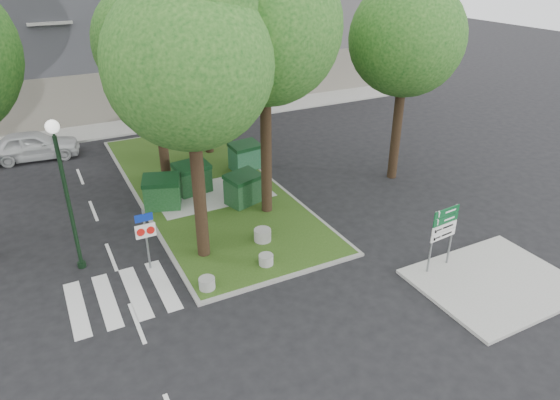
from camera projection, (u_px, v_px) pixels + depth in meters
ground at (272, 281)px, 16.66m from camera, size 120.00×120.00×0.00m
median_island at (205, 186)px, 23.18m from camera, size 6.00×16.00×0.12m
median_kerb at (205, 187)px, 23.19m from camera, size 6.30×16.30×0.10m
sidewalk_corner at (495, 282)px, 16.52m from camera, size 5.00×4.00×0.12m
building_sidewalk at (141, 125)px, 31.31m from camera, size 42.00×3.00×0.12m
zebra_crossing at (149, 288)px, 16.31m from camera, size 5.00×3.00×0.01m
tree_median_near_left at (190, 47)px, 14.81m from camera, size 5.20×5.20×10.53m
tree_median_near_right at (266, 11)px, 17.53m from camera, size 5.60×5.60×11.46m
tree_median_mid at (152, 30)px, 20.33m from camera, size 4.80×4.80×9.99m
tree_street_right at (409, 26)px, 21.25m from camera, size 5.00×5.00×10.06m
dumpster_a at (162, 192)px, 20.94m from camera, size 1.79×1.51×1.41m
dumpster_b at (192, 178)px, 22.25m from camera, size 1.67×1.29×1.42m
dumpster_c at (244, 189)px, 21.30m from camera, size 1.73×1.45×1.38m
dumpster_d at (245, 156)px, 24.68m from camera, size 1.59×1.21×1.36m
bollard_left at (207, 283)px, 16.05m from camera, size 0.53×0.53×0.38m
bollard_right at (263, 235)px, 18.69m from camera, size 0.64×0.64×0.46m
bollard_mid at (266, 260)px, 17.29m from camera, size 0.51×0.51×0.36m
litter_bin at (240, 165)px, 24.42m from camera, size 0.40×0.40×0.70m
street_lamp at (64, 180)px, 15.92m from camera, size 0.42×0.42×5.33m
traffic_sign_pole at (145, 232)px, 16.70m from camera, size 0.69×0.07×2.29m
directional_sign at (443, 229)px, 16.53m from camera, size 1.15×0.16×2.29m
car_white at (33, 145)px, 26.05m from camera, size 4.67×2.29×1.53m
car_silver at (201, 115)px, 31.34m from camera, size 3.80×1.53×1.23m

